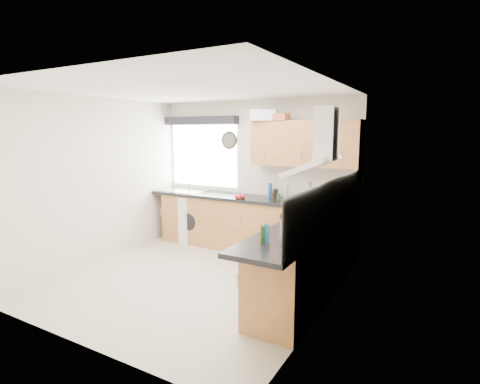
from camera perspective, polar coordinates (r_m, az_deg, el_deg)
The scene contains 37 objects.
ground_plane at distance 5.24m, azimuth -7.16°, elevation -13.05°, with size 3.60×3.60×0.00m, color beige.
ceiling at distance 4.89m, azimuth -7.75°, elevation 15.26°, with size 3.60×3.60×0.02m, color white.
wall_back at distance 6.43m, azimuth 2.23°, elevation 2.65°, with size 3.60×0.02×2.50m, color silver.
wall_front at distance 3.66m, azimuth -24.63°, elevation -3.03°, with size 3.60×0.02×2.50m, color silver.
wall_left at distance 6.15m, azimuth -20.98°, elevation 1.77°, with size 0.02×3.60×2.50m, color silver.
wall_right at distance 4.10m, azimuth 13.12°, elevation -1.22°, with size 0.02×3.60×2.50m, color silver.
window at distance 6.94m, azimuth -5.56°, elevation 5.57°, with size 1.40×0.02×1.10m, color silver.
window_blind at distance 6.85m, azimuth -6.08°, elevation 10.79°, with size 1.50×0.18×0.14m, color black.
splashback at distance 4.40m, azimuth 14.07°, elevation -1.49°, with size 0.01×3.00×0.54m, color white.
base_cab_back at distance 6.37m, azimuth 0.18°, elevation -4.91°, with size 3.00×0.58×0.86m, color #9B6433.
base_cab_corner at distance 5.77m, azimuth 14.22°, elevation -6.66°, with size 0.60×0.60×0.86m, color #9B6433.
base_cab_right at distance 4.54m, azimuth 9.72°, elevation -10.85°, with size 0.58×2.10×0.86m, color #9B6433.
worktop_back at distance 6.22m, azimuth 0.95°, elevation -0.96°, with size 3.60×0.62×0.05m, color black.
worktop_right at distance 4.27m, azimuth 9.06°, elevation -5.71°, with size 0.62×2.42×0.05m, color black.
sink at distance 6.93m, azimuth -8.75°, elevation 0.51°, with size 0.84×0.46×0.10m, color silver, non-canonical shape.
oven at distance 4.67m, azimuth 10.23°, elevation -10.33°, with size 0.56×0.58×0.85m, color black.
hob_plate at distance 4.54m, azimuth 10.41°, elevation -4.45°, with size 0.52×0.52×0.01m, color silver.
extractor_hood at distance 4.39m, azimuth 11.96°, elevation 6.32°, with size 0.52×0.78×0.66m, color silver, non-canonical shape.
upper_cabinets at distance 5.85m, azimuth 9.83°, elevation 7.30°, with size 1.70×0.35×0.70m, color #9B6433.
washing_machine at distance 6.85m, azimuth -6.37°, elevation -4.05°, with size 0.57×0.55×0.84m, color silver.
wall_clock at distance 6.62m, azimuth -1.70°, elevation 7.88°, with size 0.32×0.32×0.04m, color black.
casserole at distance 6.01m, azimuth 3.64°, elevation 11.58°, with size 0.40×0.29×0.17m, color silver.
storage_box at distance 5.89m, azimuth 6.26°, elevation 11.30°, with size 0.23×0.19×0.10m, color #B64E31.
utensil_pot at distance 5.61m, azimuth 10.58°, elevation -1.21°, with size 0.10×0.10×0.14m, color #786E5B.
kitchen_roll at distance 5.26m, azimuth 11.58°, elevation -1.52°, with size 0.10×0.10×0.21m, color silver.
tomato_cluster at distance 6.04m, azimuth 0.02°, elevation -0.68°, with size 0.16×0.16×0.07m, color red, non-canonical shape.
jar_0 at distance 6.09m, azimuth 5.28°, elevation -0.31°, with size 0.06×0.06×0.14m, color black.
jar_1 at distance 6.04m, azimuth 7.09°, elevation -0.06°, with size 0.06×0.06×0.21m, color #A39B8B.
jar_2 at distance 5.85m, azimuth 11.24°, elevation -0.69°, with size 0.04×0.04×0.17m, color #1A1853.
jar_3 at distance 5.84m, azimuth 5.08°, elevation -0.72°, with size 0.05×0.05×0.14m, color black.
jar_4 at distance 5.91m, azimuth 5.92°, elevation -0.75°, with size 0.05×0.05×0.11m, color #205B29.
jar_5 at distance 6.17m, azimuth 5.47°, elevation -0.18°, with size 0.07×0.07×0.14m, color #36261E.
jar_6 at distance 6.17m, azimuth 4.59°, elevation 0.26°, with size 0.07×0.07×0.23m, color navy.
bottle_0 at distance 3.63m, azimuth 4.08°, elevation -6.30°, with size 0.05×0.05×0.19m, color #185276.
bottle_1 at distance 3.64m, azimuth 3.55°, elevation -6.45°, with size 0.06×0.06×0.17m, color #193914.
bottle_2 at distance 3.88m, azimuth 6.51°, elevation -4.99°, with size 0.07×0.07×0.23m, color #3D1B15.
bottle_3 at distance 3.77m, azimuth 6.54°, elevation -5.72°, with size 0.05×0.05×0.19m, color #A19589.
Camera 1 is at (2.93, -3.88, 1.96)m, focal length 28.00 mm.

